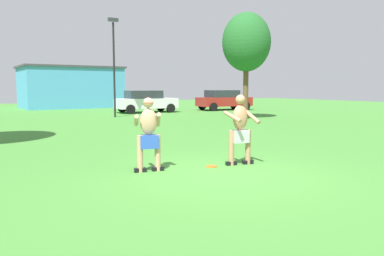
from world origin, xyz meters
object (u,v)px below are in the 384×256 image
Objects in this scene: frisbee at (211,166)px; car_red_far_end at (224,100)px; tree_left_field at (246,43)px; car_white_mid_lot at (146,101)px; lamp_post at (114,57)px; player_in_gray at (240,128)px; player_with_cap at (149,131)px.

car_red_far_end reaches higher than frisbee.
tree_left_field reaches higher than frisbee.
frisbee is 21.98m from car_red_far_end.
car_white_mid_lot is at bearing 175.43° from car_red_far_end.
car_white_mid_lot reaches higher than frisbee.
tree_left_field is at bearing -41.53° from lamp_post.
frisbee is (-0.72, 0.15, -0.87)m from player_in_gray.
player_with_cap is at bearing -108.35° from lamp_post.
player_in_gray is 19.05m from car_white_mid_lot.
car_white_mid_lot and car_red_far_end have the same top height.
frisbee is 15.92m from lamp_post.
player_in_gray is at bearing -12.97° from player_with_cap.
lamp_post is (4.90, 14.77, 2.73)m from player_with_cap.
lamp_post reaches higher than player_in_gray.
player_in_gray is 1.14m from frisbee.
player_in_gray is 0.38× the size of car_white_mid_lot.
car_white_mid_lot is (8.28, 17.54, -0.06)m from player_with_cap.
lamp_post is at bearing 71.65° from player_with_cap.
player_with_cap is 15.80m from lamp_post.
car_red_far_end is at bearing 61.44° from tree_left_field.
car_red_far_end is 9.22m from tree_left_field.
car_red_far_end is (13.45, 17.37, 0.81)m from frisbee.
car_white_mid_lot is 5.19m from lamp_post.
tree_left_field is at bearing 41.40° from player_with_cap.
tree_left_field reaches higher than player_with_cap.
player_with_cap is at bearing 167.03° from player_in_gray.
player_with_cap is 0.98× the size of player_in_gray.
car_white_mid_lot is at bearing 107.50° from tree_left_field.
player_with_cap is 2.21m from player_in_gray.
car_white_mid_lot is (6.13, 18.04, -0.06)m from player_in_gray.
player_in_gray is 0.37× the size of car_red_far_end.
player_with_cap is at bearing -131.18° from car_red_far_end.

